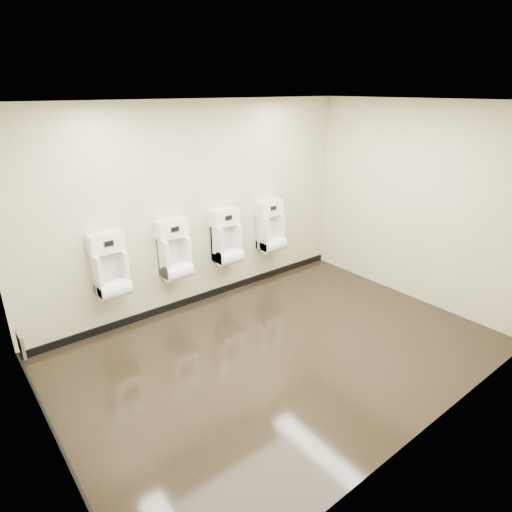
{
  "coord_description": "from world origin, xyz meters",
  "views": [
    {
      "loc": [
        -2.91,
        -3.19,
        2.93
      ],
      "look_at": [
        0.06,
        0.55,
        1.04
      ],
      "focal_mm": 30.0,
      "sensor_mm": 36.0,
      "label": 1
    }
  ],
  "objects_px": {
    "urinal_0": "(111,270)",
    "urinal_1": "(175,254)",
    "urinal_3": "(271,230)",
    "urinal_2": "(227,241)",
    "access_panel": "(21,344)"
  },
  "relations": [
    {
      "from": "access_panel",
      "to": "urinal_2",
      "type": "height_order",
      "value": "urinal_2"
    },
    {
      "from": "urinal_0",
      "to": "urinal_3",
      "type": "xyz_separation_m",
      "value": [
        2.53,
        0.0,
        0.0
      ]
    },
    {
      "from": "urinal_1",
      "to": "urinal_3",
      "type": "height_order",
      "value": "same"
    },
    {
      "from": "urinal_2",
      "to": "urinal_3",
      "type": "bearing_deg",
      "value": 0.0
    },
    {
      "from": "access_panel",
      "to": "urinal_3",
      "type": "relative_size",
      "value": 0.32
    },
    {
      "from": "access_panel",
      "to": "urinal_1",
      "type": "xyz_separation_m",
      "value": [
        2.0,
        0.41,
        0.37
      ]
    },
    {
      "from": "urinal_1",
      "to": "urinal_2",
      "type": "relative_size",
      "value": 1.0
    },
    {
      "from": "urinal_0",
      "to": "urinal_1",
      "type": "relative_size",
      "value": 1.0
    },
    {
      "from": "urinal_2",
      "to": "urinal_3",
      "type": "xyz_separation_m",
      "value": [
        0.83,
        0.0,
        0.0
      ]
    },
    {
      "from": "urinal_3",
      "to": "urinal_1",
      "type": "bearing_deg",
      "value": 180.0
    },
    {
      "from": "urinal_0",
      "to": "urinal_1",
      "type": "xyz_separation_m",
      "value": [
        0.87,
        0.0,
        0.0
      ]
    },
    {
      "from": "urinal_0",
      "to": "urinal_2",
      "type": "distance_m",
      "value": 1.71
    },
    {
      "from": "urinal_0",
      "to": "access_panel",
      "type": "bearing_deg",
      "value": -160.2
    },
    {
      "from": "urinal_1",
      "to": "urinal_2",
      "type": "xyz_separation_m",
      "value": [
        0.84,
        0.0,
        0.0
      ]
    },
    {
      "from": "access_panel",
      "to": "urinal_3",
      "type": "xyz_separation_m",
      "value": [
        3.67,
        0.41,
        0.37
      ]
    }
  ]
}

